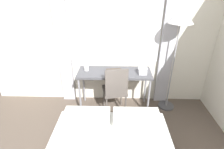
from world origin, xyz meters
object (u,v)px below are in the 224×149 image
at_px(desk_chair, 115,89).
at_px(mug, 86,68).
at_px(standing_lamp, 180,24).
at_px(book, 114,71).
at_px(desk, 114,75).
at_px(telephone, 143,71).

relative_size(desk_chair, mug, 11.75).
bearing_deg(standing_lamp, mug, 179.77).
xyz_separation_m(desk_chair, standing_lamp, (1.01, 0.25, 1.05)).
bearing_deg(book, desk, -64.23).
relative_size(desk, standing_lamp, 0.71).
relative_size(telephone, book, 0.59).
relative_size(standing_lamp, mug, 22.68).
bearing_deg(desk, desk_chair, -84.77).
bearing_deg(book, desk_chair, -83.09).
xyz_separation_m(desk, standing_lamp, (1.03, 0.04, 0.90)).
distance_m(desk_chair, book, 0.33).
bearing_deg(mug, desk, -5.19).
xyz_separation_m(book, mug, (-0.50, 0.03, 0.03)).
distance_m(desk, standing_lamp, 1.36).
distance_m(book, mug, 0.50).
relative_size(desk, desk_chair, 1.36).
height_order(desk_chair, mug, desk_chair).
bearing_deg(telephone, desk_chair, -160.62).
bearing_deg(mug, standing_lamp, -0.23).
height_order(desk_chair, standing_lamp, standing_lamp).
bearing_deg(telephone, desk, 175.29).
bearing_deg(desk_chair, desk, 83.28).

